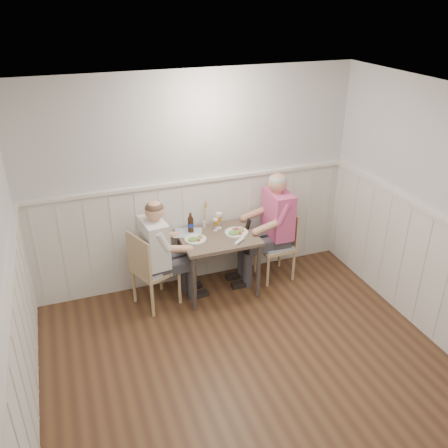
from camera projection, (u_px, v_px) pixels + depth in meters
name	position (u px, v px, depth m)	size (l,w,h in m)	color
ground_plane	(270.00, 400.00, 4.30)	(4.50, 4.50, 0.00)	#44291B
room_shell	(278.00, 256.00, 3.63)	(4.04, 4.54, 2.60)	silver
wainscot	(242.00, 296.00, 4.57)	(4.00, 4.49, 1.34)	silver
dining_table	(218.00, 244.00, 5.61)	(0.90, 0.70, 0.75)	brown
chair_right	(279.00, 242.00, 5.98)	(0.44, 0.44, 0.90)	tan
chair_left	(151.00, 267.00, 5.40)	(0.58, 0.58, 0.94)	tan
man_in_pink	(274.00, 235.00, 5.91)	(0.66, 0.46, 1.44)	#3F3F47
diner_cream	(159.00, 262.00, 5.40)	(0.65, 0.45, 1.34)	#3F3F47
plate_man	(236.00, 232.00, 5.61)	(0.28, 0.28, 0.07)	white
plate_diner	(195.00, 239.00, 5.46)	(0.25, 0.25, 0.06)	white
beer_glass_a	(219.00, 218.00, 5.69)	(0.08, 0.08, 0.20)	silver
beer_glass_b	(216.00, 223.00, 5.65)	(0.06, 0.06, 0.16)	silver
beer_bottle	(191.00, 224.00, 5.60)	(0.07, 0.07, 0.25)	black
rolled_napkin	(239.00, 241.00, 5.41)	(0.17, 0.15, 0.04)	white
grass_vase	(204.00, 215.00, 5.69)	(0.04, 0.04, 0.37)	silver
gingham_mat	(188.00, 233.00, 5.63)	(0.39, 0.35, 0.01)	#5D76A2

